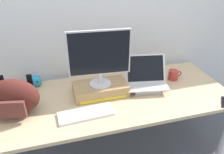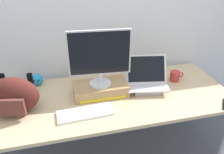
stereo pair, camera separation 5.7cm
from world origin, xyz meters
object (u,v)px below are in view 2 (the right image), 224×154
at_px(desktop_monitor, 100,57).
at_px(messenger_backpack, 13,95).
at_px(toner_box_yellow, 101,89).
at_px(plush_toy, 37,79).
at_px(coffee_mug, 175,76).
at_px(open_laptop, 146,83).
at_px(external_keyboard, 85,113).

height_order(desktop_monitor, messenger_backpack, desktop_monitor).
distance_m(toner_box_yellow, plush_toy, 0.59).
distance_m(desktop_monitor, messenger_backpack, 0.70).
bearing_deg(plush_toy, desktop_monitor, -28.06).
bearing_deg(plush_toy, coffee_mug, -10.13).
relative_size(open_laptop, plush_toy, 3.69).
bearing_deg(open_laptop, plush_toy, 172.52).
distance_m(desktop_monitor, external_keyboard, 0.44).
xyz_separation_m(open_laptop, external_keyboard, (-0.57, -0.23, -0.05)).
height_order(open_laptop, messenger_backpack, messenger_backpack).
distance_m(toner_box_yellow, external_keyboard, 0.30).
relative_size(open_laptop, external_keyboard, 0.94).
xyz_separation_m(toner_box_yellow, external_keyboard, (-0.17, -0.25, -0.04)).
bearing_deg(desktop_monitor, coffee_mug, 9.79).
distance_m(open_laptop, messenger_backpack, 1.07).
height_order(toner_box_yellow, desktop_monitor, desktop_monitor).
bearing_deg(messenger_backpack, plush_toy, 81.73).
xyz_separation_m(toner_box_yellow, coffee_mug, (0.71, 0.06, -0.00)).
relative_size(toner_box_yellow, plush_toy, 4.24).
bearing_deg(messenger_backpack, open_laptop, 15.73).
distance_m(toner_box_yellow, coffee_mug, 0.71).
relative_size(toner_box_yellow, coffee_mug, 3.39).
bearing_deg(toner_box_yellow, coffee_mug, 4.62).
bearing_deg(open_laptop, messenger_backpack, -166.17).
height_order(toner_box_yellow, messenger_backpack, messenger_backpack).
bearing_deg(open_laptop, toner_box_yellow, -172.45).
bearing_deg(toner_box_yellow, plush_toy, 152.05).
bearing_deg(desktop_monitor, plush_toy, 157.01).
height_order(desktop_monitor, external_keyboard, desktop_monitor).
relative_size(coffee_mug, plush_toy, 1.25).
distance_m(external_keyboard, messenger_backpack, 0.54).
distance_m(toner_box_yellow, desktop_monitor, 0.29).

